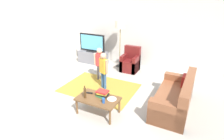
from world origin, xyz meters
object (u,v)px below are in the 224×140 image
object	(u,v)px
book_stack	(102,93)
tv_remote	(90,93)
tv_stand	(93,57)
child_center	(104,68)
bottle	(85,93)
child_near_tv	(100,61)
floor_lamp	(120,27)
coffee_table	(98,100)
armchair	(131,63)
plate	(112,99)
couch	(177,99)
tv	(92,43)
soda_can	(103,101)

from	to	relation	value
book_stack	tv_remote	size ratio (longest dim) A/B	1.69
tv_stand	book_stack	distance (m)	3.43
child_center	tv_remote	world-z (taller)	child_center
bottle	child_near_tv	bearing A→B (deg)	109.66
floor_lamp	coffee_table	size ratio (longest dim) A/B	1.78
armchair	tv_remote	world-z (taller)	armchair
plate	armchair	bearing A→B (deg)	102.58
couch	floor_lamp	xyz separation A→B (m)	(-2.48, 2.00, 1.25)
armchair	tv_remote	bearing A→B (deg)	-90.15
book_stack	floor_lamp	bearing A→B (deg)	106.73
floor_lamp	book_stack	size ratio (longest dim) A/B	6.19
child_center	book_stack	size ratio (longest dim) A/B	3.94
tv_stand	child_near_tv	size ratio (longest dim) A/B	1.10
child_near_tv	child_center	bearing A→B (deg)	-49.67
child_near_tv	tv_remote	world-z (taller)	child_near_tv
armchair	child_near_tv	bearing A→B (deg)	-118.02
tv	floor_lamp	bearing A→B (deg)	8.64
bottle	plate	distance (m)	0.65
tv	child_center	bearing A→B (deg)	-49.17
couch	child_center	world-z (taller)	child_center
floor_lamp	child_center	xyz separation A→B (m)	(0.33, -1.87, -0.86)
couch	child_near_tv	distance (m)	2.68
bottle	plate	size ratio (longest dim) A/B	1.44
tv_stand	armchair	world-z (taller)	armchair
child_center	plate	size ratio (longest dim) A/B	5.15
child_center	tv_remote	distance (m)	1.12
tv	coffee_table	bearing A→B (deg)	-55.63
child_center	armchair	bearing A→B (deg)	83.01
plate	tv	bearing A→B (deg)	129.50
book_stack	armchair	bearing A→B (deg)	97.23
floor_lamp	soda_can	bearing A→B (deg)	-71.72
floor_lamp	book_stack	world-z (taller)	floor_lamp
child_near_tv	tv_remote	bearing A→B (deg)	-68.46
soda_can	tv_stand	bearing A→B (deg)	125.94
armchair	tv_remote	size ratio (longest dim) A/B	5.29
tv_remote	soda_can	bearing A→B (deg)	-33.39
armchair	couch	bearing A→B (deg)	-42.92
soda_can	bottle	bearing A→B (deg)	-180.00
tv_stand	child_center	xyz separation A→B (m)	(1.46, -1.71, 0.44)
child_near_tv	coffee_table	world-z (taller)	child_near_tv
couch	child_center	xyz separation A→B (m)	(-2.15, 0.14, 0.39)
tv	plate	xyz separation A→B (m)	(2.28, -2.77, -0.42)
floor_lamp	armchair	bearing A→B (deg)	-19.83
tv_remote	plate	bearing A→B (deg)	-10.46
tv_stand	child_near_tv	xyz separation A→B (m)	(1.04, -1.22, 0.41)
armchair	book_stack	bearing A→B (deg)	-82.77
child_center	coffee_table	bearing A→B (deg)	-67.00
tv_stand	couch	xyz separation A→B (m)	(3.61, -1.85, 0.05)
armchair	bottle	bearing A→B (deg)	-89.75
tv_stand	couch	world-z (taller)	couch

